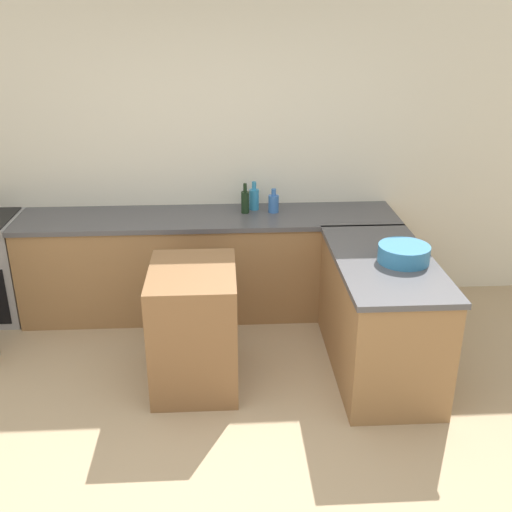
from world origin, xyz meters
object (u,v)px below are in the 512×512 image
Objects in this scene: mixing_bowl at (404,254)px; water_bottle_blue at (274,203)px; dish_soap_bottle at (254,198)px; island_table at (194,327)px; wine_bottle_dark at (245,201)px.

mixing_bowl is 1.72× the size of water_bottle_blue.
dish_soap_bottle is 1.20× the size of water_bottle_blue.
island_table is 3.56× the size of dish_soap_bottle.
dish_soap_bottle reaches higher than water_bottle_blue.
dish_soap_bottle is at bearing 47.74° from wine_bottle_dark.
water_bottle_blue is at bearing 125.86° from mixing_bowl.
island_table is 4.26× the size of water_bottle_blue.
water_bottle_blue is (0.16, -0.09, -0.02)m from dish_soap_bottle.
island_table is 3.40× the size of wine_bottle_dark.
wine_bottle_dark is at bearing -179.07° from water_bottle_blue.
water_bottle_blue is (-0.81, 1.12, 0.02)m from mixing_bowl.
wine_bottle_dark is (-0.08, -0.09, 0.00)m from dish_soap_bottle.
dish_soap_bottle is (0.49, 1.25, 0.54)m from island_table.
wine_bottle_dark is (-0.24, -0.00, 0.02)m from water_bottle_blue.
dish_soap_bottle is at bearing 128.88° from mixing_bowl.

